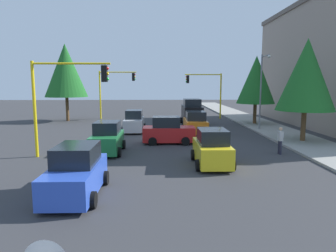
{
  "coord_description": "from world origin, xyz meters",
  "views": [
    {
      "loc": [
        24.08,
        -0.16,
        4.34
      ],
      "look_at": [
        1.4,
        0.48,
        1.2
      ],
      "focal_mm": 32.61,
      "sensor_mm": 36.0,
      "label": 1
    }
  ],
  "objects_px": {
    "delivery_van_black": "(192,113)",
    "tree_roadside_near": "(306,75)",
    "car_green": "(107,139)",
    "tree_roadside_mid": "(256,80)",
    "pedestrian_crossing": "(280,140)",
    "traffic_signal_far_right": "(114,85)",
    "traffic_signal_near_right": "(65,90)",
    "street_lamp_curbside": "(262,84)",
    "tree_opposite_side": "(66,71)",
    "traffic_signal_far_left": "(206,87)",
    "car_yellow": "(212,149)",
    "car_orange": "(195,123)",
    "car_red": "(168,131)",
    "car_silver": "(134,122)",
    "car_blue": "(76,173)"
  },
  "relations": [
    {
      "from": "car_red",
      "to": "car_yellow",
      "type": "distance_m",
      "value": 6.56
    },
    {
      "from": "tree_roadside_mid",
      "to": "tree_opposite_side",
      "type": "bearing_deg",
      "value": -100.78
    },
    {
      "from": "tree_roadside_near",
      "to": "car_yellow",
      "type": "xyz_separation_m",
      "value": [
        6.19,
        -7.86,
        -4.09
      ]
    },
    {
      "from": "traffic_signal_far_right",
      "to": "traffic_signal_far_left",
      "type": "xyz_separation_m",
      "value": [
        -0.0,
        11.42,
        -0.19
      ]
    },
    {
      "from": "traffic_signal_far_left",
      "to": "tree_roadside_mid",
      "type": "bearing_deg",
      "value": 35.69
    },
    {
      "from": "traffic_signal_near_right",
      "to": "tree_roadside_mid",
      "type": "distance_m",
      "value": 21.04
    },
    {
      "from": "traffic_signal_far_left",
      "to": "street_lamp_curbside",
      "type": "distance_m",
      "value": 10.97
    },
    {
      "from": "tree_opposite_side",
      "to": "car_blue",
      "type": "xyz_separation_m",
      "value": [
        24.45,
        7.58,
        -4.97
      ]
    },
    {
      "from": "car_red",
      "to": "car_blue",
      "type": "height_order",
      "value": "same"
    },
    {
      "from": "traffic_signal_near_right",
      "to": "car_orange",
      "type": "distance_m",
      "value": 12.48
    },
    {
      "from": "car_red",
      "to": "car_silver",
      "type": "height_order",
      "value": "same"
    },
    {
      "from": "street_lamp_curbside",
      "to": "car_orange",
      "type": "xyz_separation_m",
      "value": [
        1.2,
        -6.22,
        -3.45
      ]
    },
    {
      "from": "traffic_signal_far_left",
      "to": "pedestrian_crossing",
      "type": "distance_m",
      "value": 20.01
    },
    {
      "from": "tree_roadside_near",
      "to": "car_blue",
      "type": "relative_size",
      "value": 1.86
    },
    {
      "from": "pedestrian_crossing",
      "to": "car_yellow",
      "type": "bearing_deg",
      "value": -62.02
    },
    {
      "from": "car_red",
      "to": "car_green",
      "type": "relative_size",
      "value": 1.01
    },
    {
      "from": "tree_roadside_mid",
      "to": "pedestrian_crossing",
      "type": "relative_size",
      "value": 4.27
    },
    {
      "from": "car_orange",
      "to": "car_silver",
      "type": "xyz_separation_m",
      "value": [
        -1.22,
        -5.46,
        -0.0
      ]
    },
    {
      "from": "car_green",
      "to": "tree_roadside_near",
      "type": "bearing_deg",
      "value": 101.99
    },
    {
      "from": "traffic_signal_far_left",
      "to": "traffic_signal_near_right",
      "type": "relative_size",
      "value": 1.0
    },
    {
      "from": "traffic_signal_far_left",
      "to": "delivery_van_black",
      "type": "height_order",
      "value": "traffic_signal_far_left"
    },
    {
      "from": "traffic_signal_near_right",
      "to": "tree_opposite_side",
      "type": "height_order",
      "value": "tree_opposite_side"
    },
    {
      "from": "delivery_van_black",
      "to": "car_yellow",
      "type": "distance_m",
      "value": 16.44
    },
    {
      "from": "tree_roadside_mid",
      "to": "car_yellow",
      "type": "distance_m",
      "value": 18.2
    },
    {
      "from": "traffic_signal_far_left",
      "to": "delivery_van_black",
      "type": "xyz_separation_m",
      "value": [
        5.77,
        -2.41,
        -2.71
      ]
    },
    {
      "from": "car_orange",
      "to": "car_yellow",
      "type": "height_order",
      "value": "same"
    },
    {
      "from": "traffic_signal_far_right",
      "to": "car_green",
      "type": "relative_size",
      "value": 1.58
    },
    {
      "from": "car_green",
      "to": "tree_roadside_mid",
      "type": "bearing_deg",
      "value": 133.89
    },
    {
      "from": "car_yellow",
      "to": "traffic_signal_far_left",
      "type": "bearing_deg",
      "value": 172.17
    },
    {
      "from": "car_silver",
      "to": "traffic_signal_far_left",
      "type": "bearing_deg",
      "value": 141.78
    },
    {
      "from": "tree_roadside_mid",
      "to": "car_red",
      "type": "xyz_separation_m",
      "value": [
        10.0,
        -9.53,
        -3.86
      ]
    },
    {
      "from": "delivery_van_black",
      "to": "tree_opposite_side",
      "type": "bearing_deg",
      "value": -104.77
    },
    {
      "from": "tree_opposite_side",
      "to": "car_yellow",
      "type": "height_order",
      "value": "tree_opposite_side"
    },
    {
      "from": "car_blue",
      "to": "car_red",
      "type": "bearing_deg",
      "value": 159.61
    },
    {
      "from": "car_orange",
      "to": "car_green",
      "type": "xyz_separation_m",
      "value": [
        7.38,
        -6.47,
        -0.0
      ]
    },
    {
      "from": "traffic_signal_far_right",
      "to": "car_red",
      "type": "relative_size",
      "value": 1.57
    },
    {
      "from": "delivery_van_black",
      "to": "pedestrian_crossing",
      "type": "height_order",
      "value": "delivery_van_black"
    },
    {
      "from": "delivery_van_black",
      "to": "tree_roadside_near",
      "type": "bearing_deg",
      "value": 35.19
    },
    {
      "from": "car_red",
      "to": "pedestrian_crossing",
      "type": "distance_m",
      "value": 7.79
    },
    {
      "from": "traffic_signal_far_right",
      "to": "car_yellow",
      "type": "distance_m",
      "value": 23.95
    },
    {
      "from": "traffic_signal_far_right",
      "to": "pedestrian_crossing",
      "type": "height_order",
      "value": "traffic_signal_far_right"
    },
    {
      "from": "traffic_signal_far_left",
      "to": "car_red",
      "type": "xyz_separation_m",
      "value": [
        16.0,
        -5.22,
        -3.09
      ]
    },
    {
      "from": "tree_roadside_near",
      "to": "pedestrian_crossing",
      "type": "xyz_separation_m",
      "value": [
        3.71,
        -3.18,
        -4.08
      ]
    },
    {
      "from": "tree_roadside_mid",
      "to": "car_green",
      "type": "relative_size",
      "value": 1.93
    },
    {
      "from": "tree_roadside_mid",
      "to": "car_red",
      "type": "height_order",
      "value": "tree_roadside_mid"
    },
    {
      "from": "traffic_signal_far_right",
      "to": "traffic_signal_near_right",
      "type": "distance_m",
      "value": 20.0
    },
    {
      "from": "street_lamp_curbside",
      "to": "tree_roadside_mid",
      "type": "bearing_deg",
      "value": 169.67
    },
    {
      "from": "street_lamp_curbside",
      "to": "tree_opposite_side",
      "type": "xyz_separation_m",
      "value": [
        -8.39,
        -20.2,
        1.52
      ]
    },
    {
      "from": "traffic_signal_near_right",
      "to": "tree_roadside_mid",
      "type": "height_order",
      "value": "tree_roadside_mid"
    },
    {
      "from": "tree_opposite_side",
      "to": "car_orange",
      "type": "distance_m",
      "value": 17.67
    }
  ]
}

